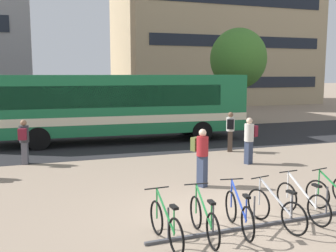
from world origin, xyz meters
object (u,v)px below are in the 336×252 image
Objects in this scene: parked_bicycle_green_5 at (336,199)px; parked_bicycle_green_1 at (204,220)px; commuter_black_pack_1 at (230,129)px; commuter_olive_pack_4 at (201,153)px; commuter_maroon_pack_2 at (24,139)px; parked_bicycle_green_0 at (166,225)px; street_tree_0 at (238,59)px; parked_bicycle_silver_3 at (276,210)px; parked_bicycle_white_4 at (302,202)px; parked_bicycle_blue_2 at (239,213)px; city_bus at (122,105)px; commuter_maroon_pack_0 at (250,137)px.

parked_bicycle_green_1 is at bearing 81.28° from parked_bicycle_green_5.
commuter_olive_pack_4 is (-3.20, -4.24, 0.02)m from commuter_black_pack_1.
commuter_maroon_pack_2 reaches higher than parked_bicycle_green_5.
parked_bicycle_green_0 and parked_bicycle_green_1 have the same top height.
commuter_olive_pack_4 is 15.07m from street_tree_0.
parked_bicycle_green_5 is 17.01m from street_tree_0.
parked_bicycle_green_1 is 1.06× the size of commuter_maroon_pack_2.
parked_bicycle_green_1 is 1.01× the size of parked_bicycle_silver_3.
parked_bicycle_white_4 is (0.86, 0.22, 0.00)m from parked_bicycle_silver_3.
street_tree_0 is at bearing -35.99° from parked_bicycle_green_0.
commuter_maroon_pack_2 is (-2.69, 7.95, 0.55)m from parked_bicycle_green_0.
parked_bicycle_green_0 is at bearing 89.80° from parked_bicycle_white_4.
parked_bicycle_white_4 is 0.28× the size of street_tree_0.
commuter_black_pack_1 is (2.07, 7.30, 0.58)m from parked_bicycle_white_4.
parked_bicycle_blue_2 is at bearing -89.05° from parked_bicycle_green_0.
city_bus is 7.04× the size of parked_bicycle_green_0.
commuter_black_pack_1 reaches higher than parked_bicycle_silver_3.
commuter_maroon_pack_0 reaches higher than parked_bicycle_green_1.
parked_bicycle_silver_3 is 3.35m from commuter_olive_pack_4.
street_tree_0 reaches higher than parked_bicycle_silver_3.
parked_bicycle_green_0 is at bearing -57.13° from commuter_olive_pack_4.
commuter_maroon_pack_0 is 2.22m from commuter_black_pack_1.
parked_bicycle_green_5 is at bearing -82.12° from parked_bicycle_green_1.
parked_bicycle_blue_2 is at bearing -139.88° from commuter_maroon_pack_2.
commuter_maroon_pack_0 is at bearing -22.88° from parked_bicycle_white_4.
parked_bicycle_blue_2 is at bearing -78.80° from parked_bicycle_green_1.
parked_bicycle_white_4 is at bearing -114.13° from street_tree_0.
parked_bicycle_blue_2 is at bearing -33.53° from commuter_olive_pack_4.
street_tree_0 is (7.75, 15.62, 3.81)m from parked_bicycle_silver_3.
city_bus is at bearing 160.49° from commuter_olive_pack_4.
parked_bicycle_blue_2 is 18.18m from street_tree_0.
parked_bicycle_blue_2 and parked_bicycle_silver_3 have the same top height.
commuter_black_pack_1 is (3.76, -3.90, -0.81)m from city_bus.
parked_bicycle_silver_3 and parked_bicycle_green_5 have the same top height.
street_tree_0 is (6.90, 15.40, 3.81)m from parked_bicycle_white_4.
commuter_maroon_pack_0 is at bearing -97.20° from commuter_maroon_pack_2.
commuter_olive_pack_4 is at bearing 171.19° from commuter_black_pack_1.
commuter_black_pack_1 is (0.39, 2.18, -0.01)m from commuter_maroon_pack_0.
parked_bicycle_silver_3 is 1.05× the size of commuter_maroon_pack_2.
commuter_black_pack_1 is (3.78, 7.46, 0.58)m from parked_bicycle_blue_2.
parked_bicycle_green_1 is at bearing -91.02° from city_bus.
city_bus is 7.05× the size of parked_bicycle_green_1.
commuter_olive_pack_4 is (2.22, 3.32, 0.60)m from parked_bicycle_green_0.
parked_bicycle_blue_2 is 3.32m from commuter_olive_pack_4.
parked_bicycle_silver_3 is at bearing -173.01° from commuter_black_pack_1.
commuter_maroon_pack_2 is 0.96× the size of commuter_olive_pack_4.
parked_bicycle_blue_2 is 0.85m from parked_bicycle_silver_3.
street_tree_0 is (4.83, 8.10, 3.23)m from commuter_black_pack_1.
commuter_maroon_pack_2 is at bearing -149.21° from street_tree_0.
commuter_maroon_pack_0 is (0.78, 5.18, 0.59)m from parked_bicycle_green_5.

